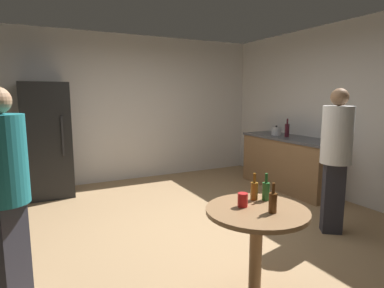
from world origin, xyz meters
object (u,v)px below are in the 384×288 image
beer_bottle_amber (254,190)px  person_in_white_shirt (336,150)px  foreground_table (257,222)px  beer_bottle_green (266,191)px  kettle (276,131)px  beer_bottle_brown (273,202)px  person_in_teal_shirt (4,183)px  wine_bottle_on_counter (287,130)px  plastic_cup_red (243,200)px  refrigerator (47,140)px

beer_bottle_amber → person_in_white_shirt: size_ratio=0.14×
foreground_table → beer_bottle_amber: size_ratio=3.48×
foreground_table → person_in_white_shirt: 1.71m
person_in_white_shirt → beer_bottle_green: bearing=-35.9°
kettle → beer_bottle_green: (-2.16, -2.32, -0.15)m
beer_bottle_amber → beer_bottle_brown: same height
foreground_table → person_in_teal_shirt: bearing=156.8°
wine_bottle_on_counter → beer_bottle_amber: (-2.24, -2.01, -0.20)m
beer_bottle_brown → plastic_cup_red: beer_bottle_brown is taller
beer_bottle_green → person_in_white_shirt: size_ratio=0.14×
refrigerator → wine_bottle_on_counter: refrigerator is taller
refrigerator → foreground_table: (1.31, -3.61, -0.27)m
person_in_white_shirt → kettle: bearing=-166.2°
wine_bottle_on_counter → foreground_table: (-2.36, -2.19, -0.39)m
refrigerator → person_in_teal_shirt: (-0.42, -2.87, 0.08)m
foreground_table → person_in_white_shirt: size_ratio=0.48×
foreground_table → beer_bottle_amber: beer_bottle_amber is taller
kettle → person_in_white_shirt: person_in_white_shirt is taller
person_in_teal_shirt → person_in_white_shirt: 3.30m
beer_bottle_brown → beer_bottle_green: bearing=60.4°
beer_bottle_green → person_in_teal_shirt: 2.02m
refrigerator → beer_bottle_brown: (1.36, -3.73, -0.08)m
beer_bottle_brown → beer_bottle_green: size_ratio=1.00×
beer_bottle_green → beer_bottle_brown: bearing=-119.6°
refrigerator → wine_bottle_on_counter: bearing=-21.1°
beer_bottle_brown → person_in_white_shirt: bearing=24.4°
wine_bottle_on_counter → foreground_table: bearing=-137.1°
foreground_table → person_in_teal_shirt: (-1.73, 0.74, 0.35)m
kettle → beer_bottle_green: bearing=-133.0°
refrigerator → foreground_table: refrigerator is taller
foreground_table → person_in_teal_shirt: size_ratio=0.48×
beer_bottle_amber → beer_bottle_green: same height
foreground_table → plastic_cup_red: 0.20m
beer_bottle_brown → person_in_teal_shirt: bearing=154.3°
refrigerator → wine_bottle_on_counter: (3.67, -1.42, 0.12)m
beer_bottle_amber → person_in_white_shirt: (1.46, 0.39, 0.17)m
wine_bottle_on_counter → beer_bottle_brown: bearing=-134.9°
plastic_cup_red → beer_bottle_amber: bearing=26.5°
beer_bottle_amber → person_in_teal_shirt: 1.93m
wine_bottle_on_counter → person_in_white_shirt: person_in_white_shirt is taller
person_in_teal_shirt → wine_bottle_on_counter: bearing=70.3°
kettle → person_in_teal_shirt: (-4.08, -1.71, 0.01)m
wine_bottle_on_counter → person_in_teal_shirt: (-4.08, -1.45, -0.04)m
foreground_table → person_in_white_shirt: (1.57, 0.57, 0.36)m
beer_bottle_amber → person_in_teal_shirt: bearing=163.2°
foreground_table → beer_bottle_green: bearing=34.4°
plastic_cup_red → wine_bottle_on_counter: bearing=40.9°
foreground_table → beer_bottle_brown: bearing=-65.6°
wine_bottle_on_counter → refrigerator: bearing=158.9°
wine_bottle_on_counter → foreground_table: wine_bottle_on_counter is taller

